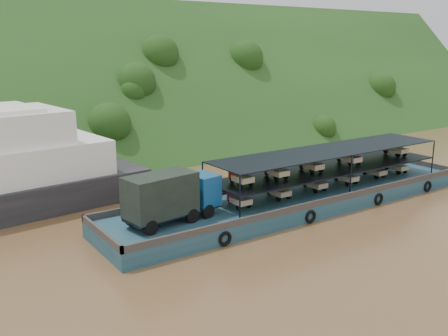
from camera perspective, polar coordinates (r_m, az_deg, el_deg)
ground at (r=42.23m, az=4.56°, el=-4.66°), size 160.00×160.00×0.00m
hillside at (r=72.91m, az=-13.47°, el=2.90°), size 140.00×39.60×39.60m
cargo_barge at (r=41.83m, az=7.25°, el=-3.20°), size 35.00×7.18×4.82m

